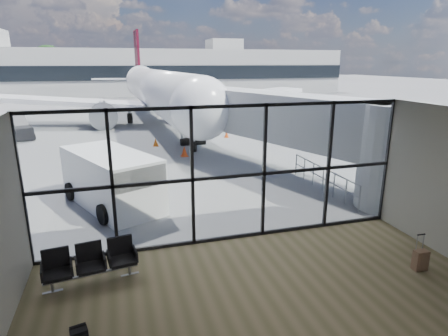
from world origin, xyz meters
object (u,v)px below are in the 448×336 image
belt_loader (22,131)px  seating_row (90,261)px  suitcase (421,260)px  airliner (157,90)px  service_van (113,179)px

belt_loader → seating_row: bearing=-93.1°
seating_row → belt_loader: (-6.09, 22.41, -0.02)m
seating_row → suitcase: (8.96, -2.07, -0.27)m
seating_row → belt_loader: 23.22m
suitcase → belt_loader: belt_loader is taller
airliner → belt_loader: airliner is taller
service_van → belt_loader: 18.08m
airliner → belt_loader: bearing=-151.8°
suitcase → service_van: (-8.31, 7.71, 0.82)m
seating_row → service_van: 5.70m
airliner → service_van: bearing=-103.3°
suitcase → seating_row: bearing=168.7°
suitcase → airliner: airliner is taller
airliner → service_van: airliner is taller
seating_row → belt_loader: size_ratio=0.61×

